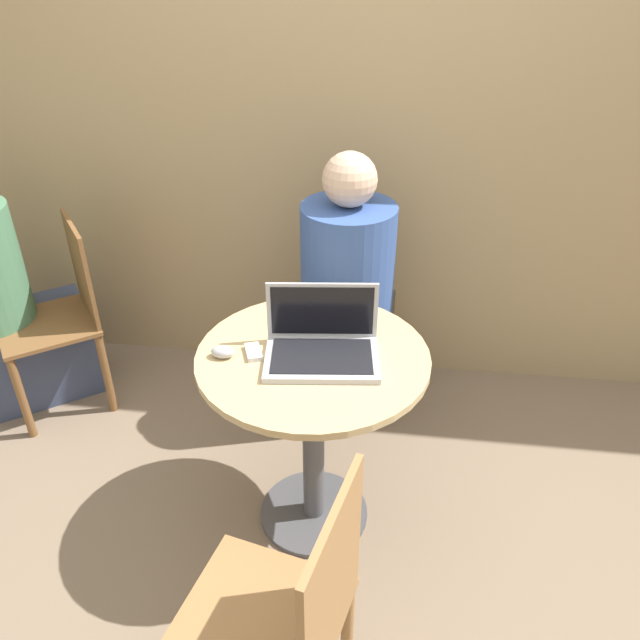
{
  "coord_description": "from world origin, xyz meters",
  "views": [
    {
      "loc": [
        0.23,
        -1.63,
        1.9
      ],
      "look_at": [
        0.02,
        0.05,
        0.85
      ],
      "focal_mm": 35.0,
      "sensor_mm": 36.0,
      "label": 1
    }
  ],
  "objects_px": {
    "cell_phone": "(253,352)",
    "chair_empty": "(285,623)",
    "person_seated": "(349,308)",
    "laptop": "(322,344)"
  },
  "relations": [
    {
      "from": "cell_phone",
      "to": "chair_empty",
      "type": "xyz_separation_m",
      "value": [
        0.22,
        -0.72,
        -0.29
      ]
    },
    {
      "from": "chair_empty",
      "to": "person_seated",
      "type": "distance_m",
      "value": 1.47
    },
    {
      "from": "cell_phone",
      "to": "person_seated",
      "type": "bearing_deg",
      "value": 71.83
    },
    {
      "from": "chair_empty",
      "to": "person_seated",
      "type": "bearing_deg",
      "value": 89.05
    },
    {
      "from": "cell_phone",
      "to": "chair_empty",
      "type": "distance_m",
      "value": 0.81
    },
    {
      "from": "chair_empty",
      "to": "person_seated",
      "type": "relative_size",
      "value": 0.75
    },
    {
      "from": "chair_empty",
      "to": "person_seated",
      "type": "xyz_separation_m",
      "value": [
        0.02,
        1.47,
        0.03
      ]
    },
    {
      "from": "chair_empty",
      "to": "cell_phone",
      "type": "bearing_deg",
      "value": 107.16
    },
    {
      "from": "cell_phone",
      "to": "person_seated",
      "type": "xyz_separation_m",
      "value": [
        0.25,
        0.75,
        -0.26
      ]
    },
    {
      "from": "laptop",
      "to": "person_seated",
      "type": "height_order",
      "value": "person_seated"
    }
  ]
}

